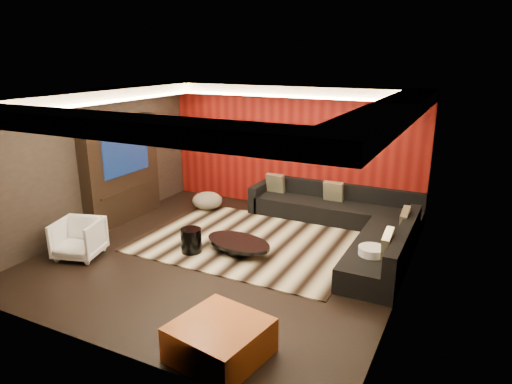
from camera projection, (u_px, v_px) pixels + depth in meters
The scene contains 26 objects.
floor at pixel (226, 255), 8.14m from camera, with size 6.00×6.00×0.02m, color black.
ceiling at pixel (223, 95), 7.32m from camera, with size 6.00×6.00×0.02m, color silver.
wall_back at pixel (291, 148), 10.31m from camera, with size 6.00×0.02×2.80m, color black.
wall_left at pixel (93, 161), 9.01m from camera, with size 0.02×6.00×2.80m, color black.
wall_right at pixel (408, 204), 6.45m from camera, with size 0.02×6.00×2.80m, color black.
red_feature_wall at pixel (291, 148), 10.28m from camera, with size 5.98×0.05×2.78m, color #6B0C0A.
soffit_back at pixel (287, 91), 9.67m from camera, with size 6.00×0.60×0.22m, color silver.
soffit_front at pixel (99, 125), 5.04m from camera, with size 6.00×0.60×0.22m, color silver.
soffit_left at pixel (98, 96), 8.50m from camera, with size 0.60×4.80×0.22m, color silver.
soffit_right at pixel (394, 111), 6.21m from camera, with size 0.60×4.80×0.22m, color silver.
cove_back at pixel (281, 96), 9.40m from camera, with size 4.80×0.08×0.04m, color #FFD899.
cove_front at pixel (121, 128), 5.36m from camera, with size 4.80×0.08×0.04m, color #FFD899.
cove_left at pixel (112, 101), 8.39m from camera, with size 0.08×4.80×0.04m, color #FFD899.
cove_right at pixel (369, 116), 6.38m from camera, with size 0.08×4.80×0.04m, color #FFD899.
tv_surround at pixel (121, 170), 9.55m from camera, with size 0.30×2.00×2.20m, color black.
tv_screen at pixel (126, 155), 9.38m from camera, with size 0.04×1.30×0.80m, color black.
tv_shelf at pixel (129, 190), 9.59m from camera, with size 0.04×1.60×0.04m, color black.
rug at pixel (250, 241), 8.71m from camera, with size 4.00×3.00×0.02m, color beige.
coffee_table at pixel (238, 246), 8.17m from camera, with size 1.30×1.30×0.22m, color black.
drum_stool at pixel (191, 240), 8.16m from camera, with size 0.37×0.37×0.44m, color black.
striped_pouf at pixel (207, 201), 10.46m from camera, with size 0.69×0.69×0.38m, color beige.
white_side_table at pixel (371, 262), 7.24m from camera, with size 0.42×0.42×0.53m, color white.
orange_ottoman at pixel (220, 340), 5.35m from camera, with size 0.99×0.99×0.44m, color #AE4616.
armchair at pixel (79, 239), 7.96m from camera, with size 0.73×0.75×0.69m, color white.
sectional_sofa at pixel (350, 223), 8.92m from camera, with size 3.65×3.50×0.75m.
throw_pillows at pixel (343, 206), 8.79m from camera, with size 3.31×2.79×0.50m.
Camera 1 is at (3.80, -6.44, 3.44)m, focal length 32.00 mm.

